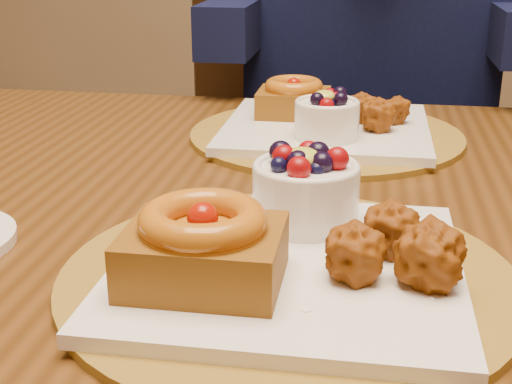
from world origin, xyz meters
TOP-DOWN VIEW (x-y plane):
  - dining_table at (0.01, 0.02)m, footprint 1.60×0.90m
  - place_setting_near at (0.01, -0.19)m, footprint 0.38×0.38m
  - place_setting_far at (0.01, 0.24)m, footprint 0.38×0.38m
  - chair_far at (-0.10, 0.86)m, footprint 0.56×0.56m

SIDE VIEW (x-z plane):
  - chair_far at x=-0.10m, z-range 0.05..0.95m
  - dining_table at x=0.01m, z-range 0.30..1.06m
  - place_setting_far at x=0.01m, z-range 0.74..0.82m
  - place_setting_near at x=0.01m, z-range 0.74..0.83m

